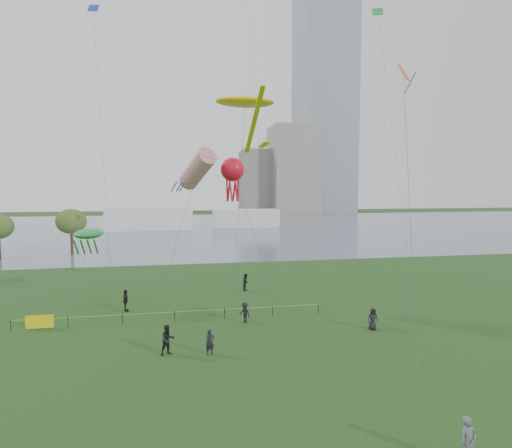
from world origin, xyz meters
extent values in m
plane|color=#153511|center=(0.00, 0.00, 0.00)|extent=(400.00, 400.00, 0.00)
cube|color=slate|center=(0.00, 100.00, 0.02)|extent=(400.00, 120.00, 0.08)
cube|color=gray|center=(62.00, 168.00, 60.00)|extent=(24.00, 24.00, 120.00)
cube|color=gray|center=(46.00, 162.00, 19.00)|extent=(20.00, 20.00, 38.00)
cube|color=slate|center=(32.00, 168.00, 14.00)|extent=(16.00, 18.00, 28.00)
cube|color=white|center=(-12.00, 95.00, 3.00)|extent=(22.00, 8.00, 6.00)
cube|color=silver|center=(14.00, 98.00, 2.50)|extent=(18.00, 7.00, 5.00)
cylinder|color=#382319|center=(-22.01, 52.63, 1.67)|extent=(0.44, 0.44, 3.34)
ellipsoid|color=#466327|center=(-22.01, 52.63, 5.41)|extent=(4.75, 4.75, 4.00)
cylinder|color=black|center=(-17.85, 13.90, 0.42)|extent=(0.07, 0.07, 0.85)
cylinder|color=black|center=(-13.85, 13.90, 0.42)|extent=(0.07, 0.07, 0.85)
cylinder|color=black|center=(-9.85, 13.90, 0.42)|extent=(0.07, 0.07, 0.85)
cylinder|color=black|center=(-5.85, 13.90, 0.42)|extent=(0.07, 0.07, 0.85)
cylinder|color=black|center=(-1.85, 13.90, 0.42)|extent=(0.07, 0.07, 0.85)
cylinder|color=black|center=(2.15, 13.90, 0.42)|extent=(0.07, 0.07, 0.85)
cylinder|color=black|center=(6.15, 13.90, 0.42)|extent=(0.07, 0.07, 0.85)
cylinder|color=#D0D118|center=(-5.85, 13.90, 0.75)|extent=(24.00, 0.03, 0.03)
cube|color=yellow|center=(-15.85, 13.90, 0.55)|extent=(2.00, 0.04, 1.00)
imported|color=slate|center=(4.96, -6.49, 0.97)|extent=(0.77, 0.57, 1.94)
imported|color=black|center=(-6.30, 6.92, 0.95)|extent=(1.13, 1.02, 1.91)
imported|color=black|center=(-0.43, 12.47, 0.81)|extent=(1.09, 1.20, 1.62)
imported|color=black|center=(-10.00, 17.54, 0.95)|extent=(0.59, 1.16, 1.89)
imported|color=black|center=(8.71, 8.99, 0.83)|extent=(0.86, 0.61, 1.66)
imported|color=black|center=(-3.66, 6.40, 0.81)|extent=(0.67, 0.52, 1.62)
imported|color=black|center=(1.47, 23.09, 0.89)|extent=(0.94, 1.05, 1.78)
cylinder|color=#3F3F42|center=(-0.58, 14.54, 9.05)|extent=(2.08, 5.59, 18.10)
ellipsoid|color=yellow|center=(0.44, 17.32, 18.10)|extent=(5.22, 3.26, 0.82)
cube|color=yellow|center=(0.44, 13.12, 15.70)|extent=(0.36, 6.98, 4.09)
cube|color=yellow|center=(0.44, 9.32, 13.60)|extent=(0.95, 0.95, 0.42)
cylinder|color=#3F3F42|center=(-5.54, 18.33, 6.16)|extent=(3.85, 2.11, 12.34)
cylinder|color=red|center=(-3.63, 19.36, 12.33)|extent=(3.63, 5.09, 3.79)
cylinder|color=#1939AF|center=(-5.03, 18.16, 10.73)|extent=(0.60, 1.13, 0.88)
cylinder|color=#1939AF|center=(-5.30, 18.54, 10.73)|extent=(0.60, 1.13, 0.88)
cylinder|color=#1939AF|center=(-5.75, 18.40, 10.73)|extent=(0.60, 1.13, 0.88)
cylinder|color=#1939AF|center=(-5.75, 17.93, 10.73)|extent=(0.60, 1.13, 0.88)
cylinder|color=#1939AF|center=(-5.30, 17.78, 10.73)|extent=(0.60, 1.13, 0.88)
cylinder|color=#3F3F42|center=(-13.64, 16.89, 3.23)|extent=(0.35, 8.26, 6.48)
ellipsoid|color=#18852C|center=(-13.47, 21.01, 6.46)|extent=(2.52, 4.53, 0.88)
cylinder|color=#18852C|center=(-14.27, 19.41, 5.46)|extent=(0.16, 1.79, 1.54)
cylinder|color=#18852C|center=(-13.72, 19.41, 5.46)|extent=(0.16, 1.79, 1.54)
cylinder|color=#18852C|center=(-13.17, 19.41, 5.46)|extent=(0.16, 1.79, 1.54)
cylinder|color=#18852C|center=(-12.62, 19.41, 5.46)|extent=(0.16, 1.79, 1.54)
cylinder|color=#3F3F42|center=(1.20, 16.18, 6.15)|extent=(3.48, 4.71, 12.30)
sphere|color=red|center=(-0.53, 18.52, 12.29)|extent=(2.16, 2.16, 2.16)
cylinder|color=red|center=(-0.03, 18.52, 10.69)|extent=(0.18, 0.54, 2.60)
cylinder|color=red|center=(-0.28, 18.95, 10.69)|extent=(0.49, 0.36, 2.61)
cylinder|color=red|center=(-0.78, 18.95, 10.69)|extent=(0.49, 0.36, 2.61)
cylinder|color=red|center=(-1.03, 18.52, 10.69)|extent=(0.18, 0.54, 2.60)
cylinder|color=red|center=(-0.78, 18.09, 10.69)|extent=(0.49, 0.36, 2.61)
cylinder|color=red|center=(-0.28, 18.09, 10.69)|extent=(0.49, 0.36, 2.61)
cylinder|color=#3F3F42|center=(7.64, 2.55, 9.60)|extent=(7.20, 14.74, 19.21)
cube|color=#F35815|center=(11.22, 9.90, 19.19)|extent=(1.47, 1.47, 1.20)
cylinder|color=#F35815|center=(11.22, 9.00, 18.19)|extent=(0.08, 1.58, 1.35)
cube|color=#1933B2|center=(-12.47, 20.84, 26.40)|extent=(1.04, 1.00, 0.76)
cube|color=#198C2D|center=(11.66, 15.29, 25.74)|extent=(0.93, 0.60, 0.76)
camera|label=1|loc=(-5.80, -20.08, 10.45)|focal=30.00mm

